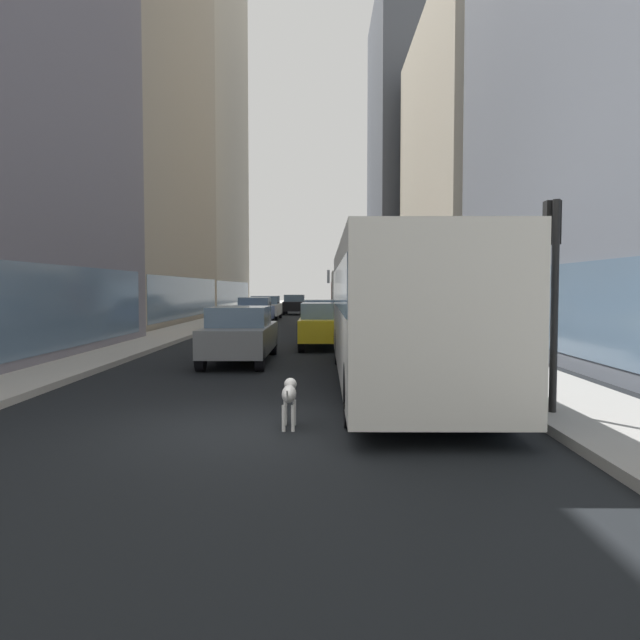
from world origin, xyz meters
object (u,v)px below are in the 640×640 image
at_px(car_white_van, 266,307).
at_px(dalmatian_dog, 289,394).
at_px(car_silver_sedan, 324,317).
at_px(car_yellow_taxi, 324,325).
at_px(car_blue_hatchback, 255,311).
at_px(box_truck, 352,297).
at_px(car_grey_wagon, 241,334).
at_px(car_black_suv, 295,304).
at_px(traffic_light_near, 553,270).
at_px(transit_bus, 395,305).

relative_size(car_white_van, dalmatian_dog, 4.97).
xyz_separation_m(car_silver_sedan, car_yellow_taxi, (-0.00, -5.88, -0.00)).
distance_m(car_blue_hatchback, box_truck, 5.71).
xyz_separation_m(car_blue_hatchback, car_white_van, (0.00, 6.28, 0.00)).
distance_m(car_grey_wagon, car_black_suv, 31.94).
height_order(car_yellow_taxi, box_truck, box_truck).
xyz_separation_m(car_silver_sedan, traffic_light_near, (3.70, -17.92, 1.61)).
relative_size(car_silver_sedan, car_yellow_taxi, 0.97).
relative_size(transit_bus, box_truck, 1.54).
xyz_separation_m(transit_bus, car_yellow_taxi, (-1.60, 8.38, -0.96)).
relative_size(car_blue_hatchback, box_truck, 0.60).
bearing_deg(car_black_suv, car_white_van, -101.52).
xyz_separation_m(car_grey_wagon, car_yellow_taxi, (2.40, 4.39, -0.00)).
xyz_separation_m(car_silver_sedan, dalmatian_dog, (-0.52, -18.46, -0.31)).
bearing_deg(car_white_van, dalmatian_dog, -83.84).
bearing_deg(car_silver_sedan, car_yellow_taxi, -90.00).
distance_m(car_blue_hatchback, dalmatian_dog, 26.23).
height_order(car_grey_wagon, box_truck, box_truck).
bearing_deg(car_yellow_taxi, car_silver_sedan, 90.00).
xyz_separation_m(car_yellow_taxi, car_black_suv, (-2.40, 27.55, -0.00)).
height_order(dalmatian_dog, traffic_light_near, traffic_light_near).
height_order(transit_bus, box_truck, same).
bearing_deg(car_blue_hatchback, transit_bus, -75.59).
bearing_deg(box_truck, car_grey_wagon, -103.16).
bearing_deg(traffic_light_near, car_white_van, 103.64).
distance_m(car_black_suv, traffic_light_near, 40.09).
xyz_separation_m(transit_bus, traffic_light_near, (2.10, -3.66, 0.66)).
bearing_deg(car_yellow_taxi, transit_bus, -79.19).
xyz_separation_m(car_blue_hatchback, dalmatian_dog, (3.48, -26.00, -0.31)).
bearing_deg(car_black_suv, traffic_light_near, -81.24).
distance_m(dalmatian_dog, traffic_light_near, 4.67).
bearing_deg(car_blue_hatchback, box_truck, -7.14).
xyz_separation_m(car_blue_hatchback, car_black_suv, (1.60, 14.13, -0.00)).
bearing_deg(car_blue_hatchback, car_white_van, 90.00).
height_order(car_silver_sedan, traffic_light_near, traffic_light_near).
distance_m(car_silver_sedan, car_yellow_taxi, 5.88).
distance_m(car_silver_sedan, car_white_van, 14.39).
relative_size(car_grey_wagon, car_white_van, 1.00).
bearing_deg(car_grey_wagon, car_silver_sedan, 76.85).
distance_m(car_yellow_taxi, traffic_light_near, 12.70).
height_order(car_silver_sedan, car_white_van, same).
xyz_separation_m(car_white_van, dalmatian_dog, (3.48, -32.28, -0.31)).
bearing_deg(car_yellow_taxi, car_grey_wagon, -118.67).
relative_size(car_yellow_taxi, car_white_van, 0.88).
distance_m(transit_bus, car_white_van, 28.65).
bearing_deg(car_silver_sedan, car_black_suv, 96.32).
bearing_deg(car_grey_wagon, car_black_suv, 90.00).
bearing_deg(dalmatian_dog, traffic_light_near, 7.37).
bearing_deg(car_blue_hatchback, traffic_light_near, -73.17).
distance_m(car_white_van, car_black_suv, 8.01).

